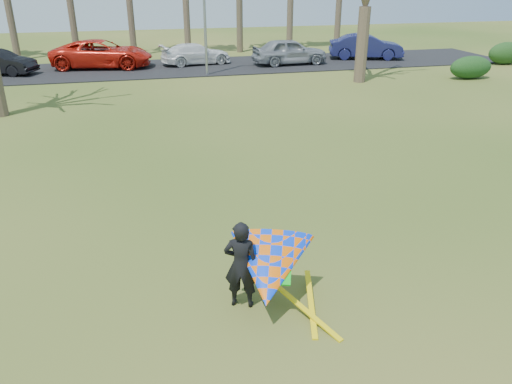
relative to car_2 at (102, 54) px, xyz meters
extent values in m
plane|color=#204A10|center=(4.06, -25.96, -0.92)|extent=(100.00, 100.00, 0.00)
cube|color=black|center=(4.06, -0.96, -0.89)|extent=(46.00, 7.00, 0.06)
cylinder|color=#4F3D2F|center=(14.06, -7.96, 1.07)|extent=(0.64, 0.64, 3.99)
cylinder|color=gray|center=(6.06, -3.96, 3.08)|extent=(0.16, 0.16, 8.00)
ellipsoid|color=#153914|center=(20.62, -8.67, -0.28)|extent=(2.58, 1.17, 1.29)
ellipsoid|color=#173914|center=(26.06, -4.86, -0.19)|extent=(2.62, 1.23, 1.46)
imported|color=red|center=(0.00, 0.00, 0.00)|extent=(6.61, 3.90, 1.72)
imported|color=white|center=(5.95, -0.14, -0.20)|extent=(4.85, 2.64, 1.33)
imported|color=gray|center=(11.93, -1.64, -0.03)|extent=(4.97, 2.21, 1.66)
imported|color=#1A1E50|center=(17.85, -0.72, -0.03)|extent=(5.36, 3.23, 1.67)
imported|color=black|center=(3.16, -26.45, -0.08)|extent=(0.72, 0.60, 1.69)
cone|color=#0434E9|center=(3.61, -26.70, -0.07)|extent=(2.13, 2.39, 2.02)
cube|color=#0CBF19|center=(3.73, -26.78, -0.12)|extent=(0.62, 0.60, 0.24)
cube|color=yellow|center=(4.16, -27.05, -0.91)|extent=(0.85, 1.66, 0.28)
cube|color=yellow|center=(4.36, -26.85, -0.91)|extent=(0.56, 1.76, 0.22)
camera|label=1|loc=(1.57, -33.86, 4.65)|focal=35.00mm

